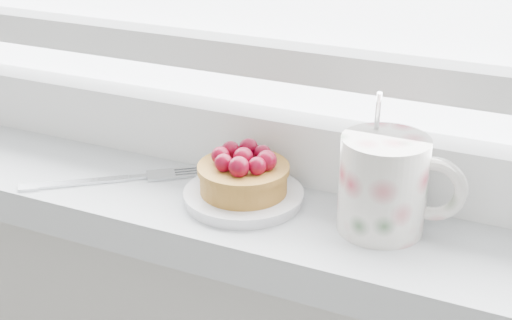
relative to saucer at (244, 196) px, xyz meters
The scene contains 4 objects.
saucer is the anchor object (origin of this frame).
raspberry_tart 0.03m from the saucer, 17.54° to the left, with size 0.09×0.09×0.05m.
floral_mug 0.15m from the saucer, ahead, with size 0.12×0.09×0.13m.
fork 0.15m from the saucer, behind, with size 0.17×0.14×0.00m.
Camera 1 is at (0.26, 1.30, 1.28)m, focal length 50.00 mm.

